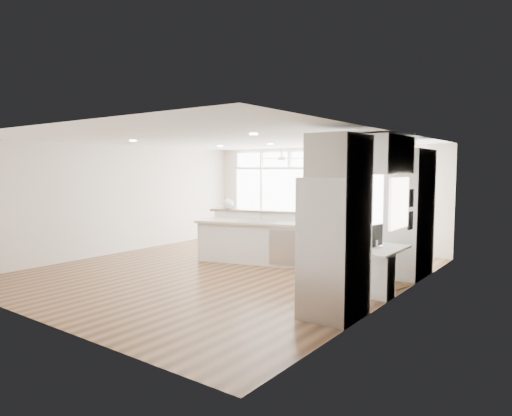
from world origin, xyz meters
The scene contains 24 objects.
floor centered at (0.00, 0.00, -0.01)m, with size 7.00×8.00×0.02m, color #412614.
ceiling centered at (0.00, 0.00, 2.70)m, with size 7.00×8.00×0.02m, color white.
wall_back centered at (0.00, 4.00, 1.35)m, with size 7.00×0.04×2.70m, color beige.
wall_front centered at (0.00, -4.00, 1.35)m, with size 7.00×0.04×2.70m, color beige.
wall_left centered at (-3.50, 0.00, 1.35)m, with size 0.04×8.00×2.70m, color beige.
wall_right centered at (3.50, 0.00, 1.35)m, with size 0.04×8.00×2.70m, color beige.
glass_wall centered at (0.00, 3.94, 1.05)m, with size 5.80×0.06×2.08m, color white.
transom_row centered at (0.00, 3.94, 2.38)m, with size 5.90×0.06×0.40m, color white.
desk_window centered at (3.46, 0.30, 1.55)m, with size 0.04×0.85×0.85m, color silver.
ceiling_fan centered at (-0.50, 2.80, 2.48)m, with size 1.16×1.16×0.32m, color silver.
recessed_lights centered at (0.00, 0.20, 2.68)m, with size 3.40×3.00×0.02m, color white.
oven_cabinet centered at (3.17, 1.80, 1.25)m, with size 0.64×1.20×2.50m, color white.
desk_nook centered at (3.13, 0.30, 0.38)m, with size 0.72×1.30×0.76m, color white.
upper_cabinets centered at (3.17, 0.30, 2.35)m, with size 0.64×1.30×0.64m, color white.
refrigerator centered at (3.11, -1.35, 1.00)m, with size 0.76×0.90×2.00m, color #B2B1B6.
fridge_cabinet centered at (3.17, -1.35, 2.30)m, with size 0.64×0.90×0.60m, color white.
framed_photos centered at (3.46, 0.92, 1.40)m, with size 0.06×0.22×0.80m, color black.
kitchen_island centered at (0.04, 1.06, 0.57)m, with size 2.89×1.09×1.15m, color white.
rug centered at (2.95, 0.80, 0.01)m, with size 0.94×0.68×0.01m, color #342010.
office_chair centered at (2.84, 0.70, 0.50)m, with size 0.52×0.48×1.01m, color black.
fishbowl centered at (-0.98, 1.19, 1.27)m, with size 0.25×0.25×0.25m, color white.
monitor centered at (3.05, 0.30, 0.97)m, with size 0.08×0.50×0.42m, color black.
keyboard centered at (2.88, 0.30, 0.77)m, with size 0.13×0.34×0.02m, color silver.
potted_plant centered at (3.17, 1.80, 2.61)m, with size 0.26×0.29×0.23m, color #365D28.
Camera 1 is at (6.02, -7.18, 2.13)m, focal length 32.00 mm.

